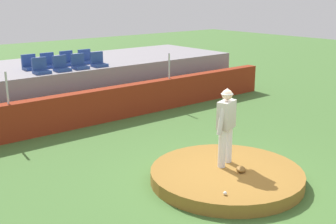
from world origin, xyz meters
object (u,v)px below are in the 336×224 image
at_px(baseball, 225,193).
at_px(stadium_chair_1, 61,66).
at_px(stadium_chair_2, 79,64).
at_px(stadium_chair_4, 30,65).
at_px(stadium_chair_6, 68,61).
at_px(stadium_chair_3, 98,62).
at_px(stadium_chair_5, 49,63).
at_px(pitcher, 226,121).
at_px(stadium_chair_7, 86,59).
at_px(stadium_chair_0, 41,68).
at_px(fielding_glove, 241,169).

relative_size(baseball, stadium_chair_1, 0.15).
height_order(stadium_chair_2, stadium_chair_4, same).
height_order(stadium_chair_2, stadium_chair_6, same).
bearing_deg(stadium_chair_6, stadium_chair_4, 0.62).
xyz_separation_m(stadium_chair_3, stadium_chair_5, (-1.44, 0.89, 0.00)).
height_order(baseball, stadium_chair_1, stadium_chair_1).
relative_size(pitcher, baseball, 24.11).
height_order(baseball, stadium_chair_7, stadium_chair_7).
distance_m(stadium_chair_0, stadium_chair_5, 1.15).
distance_m(stadium_chair_1, stadium_chair_3, 1.42).
distance_m(baseball, stadium_chair_6, 9.11).
height_order(fielding_glove, stadium_chair_7, stadium_chair_7).
height_order(fielding_glove, stadium_chair_3, stadium_chair_3).
xyz_separation_m(pitcher, stadium_chair_7, (0.88, 7.78, 0.42)).
height_order(baseball, stadium_chair_4, stadium_chair_4).
bearing_deg(stadium_chair_7, stadium_chair_5, -0.43).
bearing_deg(stadium_chair_1, stadium_chair_2, -179.18).
height_order(stadium_chair_1, stadium_chair_4, same).
bearing_deg(stadium_chair_4, baseball, 90.50).
relative_size(baseball, stadium_chair_7, 0.15).
bearing_deg(baseball, stadium_chair_5, 86.25).
xyz_separation_m(fielding_glove, stadium_chair_6, (0.20, 8.32, 1.40)).
bearing_deg(fielding_glove, stadium_chair_3, 34.34).
relative_size(pitcher, stadium_chair_0, 3.57).
distance_m(stadium_chair_2, stadium_chair_7, 1.16).
xyz_separation_m(stadium_chair_3, stadium_chair_4, (-2.10, 0.90, 0.00)).
relative_size(pitcher, stadium_chair_5, 3.57).
distance_m(stadium_chair_0, stadium_chair_3, 2.13).
bearing_deg(stadium_chair_1, baseball, 85.71).
height_order(stadium_chair_1, stadium_chair_6, same).
height_order(baseball, fielding_glove, fielding_glove).
relative_size(baseball, stadium_chair_5, 0.15).
bearing_deg(stadium_chair_5, stadium_chair_0, 52.87).
xyz_separation_m(stadium_chair_4, stadium_chair_6, (1.39, 0.02, 0.00)).
bearing_deg(stadium_chair_0, stadium_chair_4, -92.09).
xyz_separation_m(stadium_chair_3, stadium_chair_6, (-0.70, 0.92, 0.00)).
bearing_deg(stadium_chair_2, stadium_chair_5, -52.45).
bearing_deg(fielding_glove, stadium_chair_5, 44.97).
bearing_deg(stadium_chair_3, fielding_glove, 83.04).
distance_m(stadium_chair_3, stadium_chair_7, 0.88).
bearing_deg(stadium_chair_0, stadium_chair_5, -127.13).
bearing_deg(stadium_chair_1, stadium_chair_0, 0.57).
relative_size(fielding_glove, stadium_chair_7, 0.60).
height_order(pitcher, stadium_chair_1, stadium_chair_1).
distance_m(fielding_glove, stadium_chair_7, 8.46).
height_order(fielding_glove, stadium_chair_0, stadium_chair_0).
bearing_deg(stadium_chair_2, fielding_glove, 88.77).
distance_m(stadium_chair_0, stadium_chair_2, 1.38).
relative_size(stadium_chair_0, stadium_chair_1, 1.00).
height_order(fielding_glove, stadium_chair_6, stadium_chair_6).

